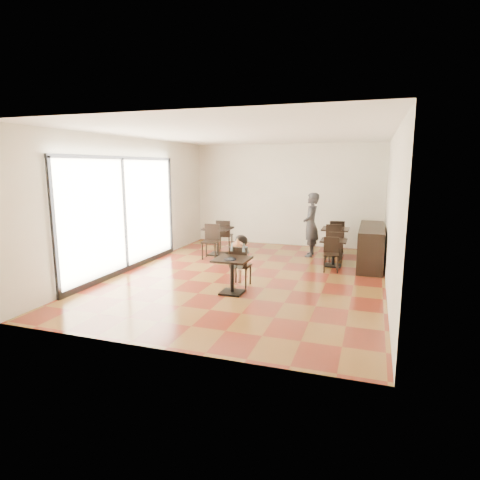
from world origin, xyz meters
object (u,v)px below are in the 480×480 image
at_px(adult_patron, 311,225).
at_px(chair_mid_a, 335,246).
at_px(child_table, 232,276).
at_px(child, 241,261).
at_px(chair_left_a, 225,235).
at_px(child_chair, 241,266).
at_px(chair_mid_b, 331,255).
at_px(chair_back_b, 333,243).
at_px(chair_back_a, 337,236).
at_px(cafe_table_mid, 333,253).
at_px(chair_left_b, 210,242).
at_px(cafe_table_back, 335,242).
at_px(cafe_table_left, 218,241).

height_order(adult_patron, chair_mid_a, adult_patron).
relative_size(child_table, child, 0.66).
height_order(child_table, chair_left_a, chair_left_a).
bearing_deg(chair_left_a, chair_mid_a, 168.70).
xyz_separation_m(child_chair, chair_mid_b, (1.70, 1.80, -0.02)).
distance_m(child_chair, child, 0.11).
bearing_deg(chair_back_b, chair_back_a, 85.57).
bearing_deg(chair_left_a, child_table, 106.67).
bearing_deg(child_chair, child_table, 90.00).
bearing_deg(child, cafe_table_mid, 54.21).
bearing_deg(child_chair, chair_left_b, -53.33).
bearing_deg(chair_mid_a, chair_left_b, 6.57).
xyz_separation_m(child_table, chair_mid_b, (1.70, 2.35, 0.05)).
distance_m(child_table, chair_back_a, 5.01).
bearing_deg(cafe_table_mid, adult_patron, 126.56).
xyz_separation_m(cafe_table_mid, cafe_table_back, (-0.08, 1.29, 0.05)).
bearing_deg(adult_patron, chair_left_a, -91.42).
relative_size(adult_patron, cafe_table_mid, 2.63).
distance_m(adult_patron, cafe_table_mid, 1.35).
xyz_separation_m(child_chair, chair_left_b, (-1.57, 2.11, 0.04)).
xyz_separation_m(chair_back_a, chair_back_b, (0.00, -1.10, 0.00)).
xyz_separation_m(child, cafe_table_left, (-1.57, 2.66, -0.15)).
bearing_deg(chair_left_b, child_table, -65.44).
relative_size(cafe_table_mid, cafe_table_left, 0.87).
bearing_deg(chair_back_b, child_table, -118.36).
height_order(chair_mid_b, chair_left_b, chair_left_b).
height_order(cafe_table_mid, cafe_table_left, cafe_table_left).
height_order(adult_patron, chair_left_a, adult_patron).
relative_size(child, chair_left_a, 1.16).
distance_m(cafe_table_mid, chair_mid_a, 0.55).
bearing_deg(chair_mid_a, child_table, 56.69).
distance_m(child_table, chair_mid_b, 2.90).
bearing_deg(chair_left_b, chair_mid_a, 7.72).
xyz_separation_m(chair_mid_a, chair_left_a, (-3.27, 0.30, 0.06)).
xyz_separation_m(child_table, cafe_table_back, (1.62, 4.19, 0.03)).
bearing_deg(cafe_table_back, chair_mid_a, -83.68).
distance_m(child, chair_left_b, 2.63).
distance_m(chair_mid_a, chair_left_b, 3.36).
bearing_deg(chair_left_a, cafe_table_left, 84.01).
height_order(child, chair_mid_b, child).
distance_m(adult_patron, chair_back_a, 1.15).
relative_size(child, chair_mid_a, 1.33).
xyz_separation_m(adult_patron, chair_mid_b, (0.73, -1.54, -0.48)).
height_order(adult_patron, cafe_table_mid, adult_patron).
xyz_separation_m(child_chair, cafe_table_left, (-1.57, 2.66, -0.04)).
distance_m(child_table, cafe_table_left, 3.57).
relative_size(child_table, chair_mid_b, 0.88).
bearing_deg(cafe_table_mid, chair_back_b, 96.32).
xyz_separation_m(child, cafe_table_back, (1.62, 3.64, -0.15)).
bearing_deg(chair_left_a, adult_patron, 177.01).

